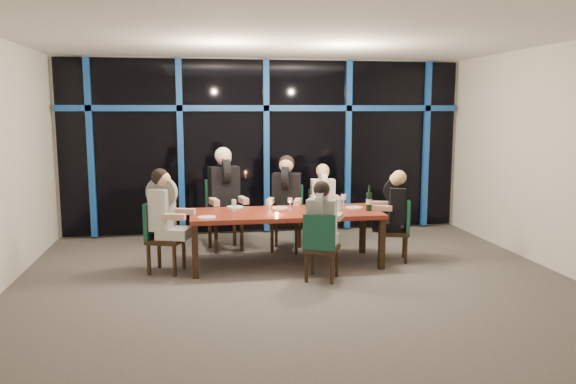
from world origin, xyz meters
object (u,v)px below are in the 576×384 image
Objects in this scene: diner_far_mid at (286,189)px; chair_near_mid at (321,244)px; dining_table at (286,216)px; chair_far_left at (224,210)px; chair_far_mid at (287,214)px; chair_far_right at (322,214)px; diner_end_left at (165,205)px; chair_end_left at (160,233)px; chair_end_right at (399,227)px; water_pitcher at (338,206)px; diner_far_left at (225,184)px; diner_near_mid at (322,215)px; wine_bottle at (369,201)px; diner_end_right at (395,202)px; diner_far_right at (323,193)px.

chair_near_mid is at bearing -65.71° from diner_far_mid.
chair_far_left is (-0.80, 1.07, -0.08)m from dining_table.
chair_far_mid is 0.63m from chair_far_right.
diner_end_left is at bearing -150.61° from chair_far_right.
chair_end_left is (-1.69, -0.08, -0.16)m from dining_table.
diner_end_left is at bearing -135.11° from diner_far_mid.
water_pitcher reaches higher than chair_end_right.
diner_far_left is (-0.94, 0.12, 0.47)m from chair_far_mid.
diner_end_left is (-1.78, -0.97, 0.35)m from chair_far_mid.
chair_end_left is at bearing 6.29° from diner_near_mid.
dining_table is 1.70m from chair_end_left.
diner_near_mid reaches higher than wine_bottle.
diner_far_left reaches higher than chair_end_left.
chair_far_left reaches higher than chair_end_left.
dining_table is 2.76× the size of chair_end_left.
diner_near_mid is 0.67m from water_pitcher.
chair_far_right is 4.77× the size of water_pitcher.
chair_end_right is 1.01m from water_pitcher.
diner_near_mid is at bearing -65.59° from chair_far_mid.
diner_far_mid is 1.57m from diner_near_mid.
diner_far_left is 0.94m from diner_far_mid.
diner_near_mid reaches higher than dining_table.
diner_far_left is at bearing 158.56° from water_pitcher.
chair_end_left is 3.26m from diner_end_right.
chair_far_left reaches higher than chair_near_mid.
diner_end_right is (1.24, 0.80, 0.36)m from chair_near_mid.
diner_end_right is at bearing -35.58° from diner_far_left.
wine_bottle is at bearing -68.70° from chair_far_right.
chair_end_left is 5.09× the size of water_pitcher.
diner_far_left reaches higher than diner_far_right.
chair_far_mid is 1.22m from water_pitcher.
diner_end_left is (-0.82, -1.18, 0.30)m from chair_far_left.
chair_far_mid is 1.73m from chair_end_right.
diner_end_left reaches higher than chair_end_right.
chair_far_right is 1.05× the size of diner_near_mid.
chair_end_right is at bearing -11.29° from diner_far_mid.
chair_end_right reaches higher than dining_table.
diner_end_right is 0.42m from wine_bottle.
diner_far_mid reaches higher than chair_far_left.
diner_far_mid is at bearing -104.65° from diner_end_right.
chair_far_right is at bearing -126.74° from chair_end_right.
diner_near_mid is at bearing -90.00° from chair_near_mid.
diner_far_right is at bearing -46.62° from diner_end_left.
chair_far_mid is at bearing -59.97° from chair_near_mid.
diner_end_right is (1.55, -0.04, 0.16)m from dining_table.
dining_table is 1.31m from chair_far_right.
diner_end_right is (2.33, -1.02, -0.17)m from diner_far_left.
dining_table is 0.83m from diner_far_mid.
chair_far_left is 2.18m from diner_near_mid.
wine_bottle is (0.39, -1.20, 0.39)m from chair_far_right.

